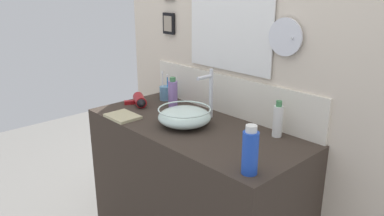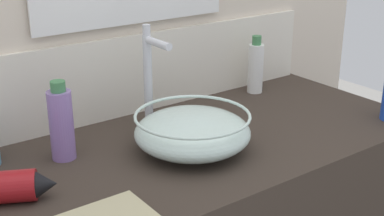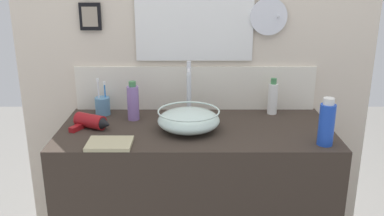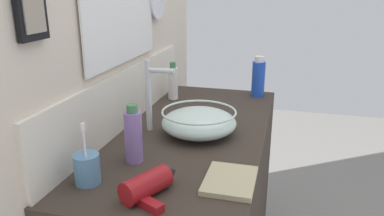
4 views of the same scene
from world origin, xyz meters
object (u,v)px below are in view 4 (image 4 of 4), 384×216
at_px(faucet, 151,91).
at_px(lotion_bottle, 133,136).
at_px(glass_bowl_sink, 199,122).
at_px(hand_towel, 230,180).
at_px(hair_drier, 151,184).
at_px(toothbrush_cup, 87,168).
at_px(soap_dispenser, 173,82).
at_px(shampoo_bottle, 258,78).

distance_m(faucet, lotion_bottle, 0.29).
bearing_deg(glass_bowl_sink, hand_towel, -152.12).
bearing_deg(hair_drier, toothbrush_cup, 86.73).
bearing_deg(soap_dispenser, hair_drier, -166.18).
distance_m(hair_drier, shampoo_bottle, 1.08).
distance_m(hair_drier, hand_towel, 0.24).
distance_m(glass_bowl_sink, hair_drier, 0.47).
height_order(hair_drier, soap_dispenser, soap_dispenser).
distance_m(hair_drier, toothbrush_cup, 0.21).
height_order(glass_bowl_sink, shampoo_bottle, shampoo_bottle).
bearing_deg(glass_bowl_sink, shampoo_bottle, -16.19).
relative_size(soap_dispenser, shampoo_bottle, 0.90).
distance_m(faucet, hand_towel, 0.53).
bearing_deg(faucet, hair_drier, -159.69).
distance_m(glass_bowl_sink, faucet, 0.23).
height_order(glass_bowl_sink, hand_towel, glass_bowl_sink).
height_order(lotion_bottle, shampoo_bottle, shampoo_bottle).
bearing_deg(shampoo_bottle, toothbrush_cup, 158.97).
distance_m(hair_drier, soap_dispenser, 0.93).
bearing_deg(glass_bowl_sink, lotion_bottle, 151.33).
relative_size(glass_bowl_sink, hand_towel, 1.52).
bearing_deg(hand_towel, glass_bowl_sink, 27.88).
xyz_separation_m(hair_drier, lotion_bottle, (0.18, 0.13, 0.06)).
xyz_separation_m(soap_dispenser, hand_towel, (-0.78, -0.43, -0.08)).
relative_size(lotion_bottle, hand_towel, 1.03).
xyz_separation_m(faucet, hair_drier, (-0.46, -0.17, -0.13)).
bearing_deg(hand_towel, hair_drier, 120.52).
height_order(glass_bowl_sink, faucet, faucet).
relative_size(toothbrush_cup, shampoo_bottle, 0.93).
bearing_deg(hand_towel, lotion_bottle, 79.49).
height_order(hair_drier, shampoo_bottle, shampoo_bottle).
relative_size(faucet, hand_towel, 1.49).
distance_m(faucet, toothbrush_cup, 0.47).
bearing_deg(toothbrush_cup, hair_drier, -93.27).
bearing_deg(hand_towel, soap_dispenser, 28.67).
xyz_separation_m(glass_bowl_sink, hand_towel, (-0.34, -0.18, -0.04)).
bearing_deg(faucet, hand_towel, -132.29).
height_order(glass_bowl_sink, hair_drier, glass_bowl_sink).
xyz_separation_m(shampoo_bottle, hand_towel, (-0.94, -0.01, -0.09)).
height_order(lotion_bottle, hand_towel, lotion_bottle).
xyz_separation_m(glass_bowl_sink, soap_dispenser, (0.44, 0.25, 0.03)).
bearing_deg(hair_drier, hand_towel, -59.48).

